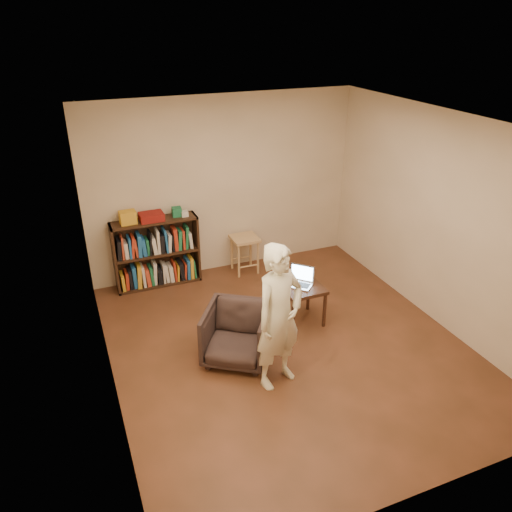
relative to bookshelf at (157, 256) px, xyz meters
name	(u,v)px	position (x,y,z in m)	size (l,w,h in m)	color
floor	(287,346)	(1.08, -2.09, -0.44)	(4.50, 4.50, 0.00)	#422715
ceiling	(295,125)	(1.08, -2.09, 2.16)	(4.50, 4.50, 0.00)	silver
wall_back	(223,186)	(1.08, 0.16, 0.86)	(4.00, 4.00, 0.00)	beige
wall_left	(99,281)	(-0.92, -2.09, 0.86)	(4.50, 4.50, 0.00)	beige
wall_right	(439,221)	(3.08, -2.09, 0.86)	(4.50, 4.50, 0.00)	beige
bookshelf	(157,256)	(0.00, 0.00, 0.00)	(1.20, 0.30, 1.00)	black
box_yellow	(128,217)	(-0.34, -0.02, 0.65)	(0.22, 0.16, 0.18)	gold
red_cloth	(151,217)	(-0.02, -0.02, 0.61)	(0.32, 0.24, 0.11)	maroon
box_green	(177,212)	(0.34, 0.00, 0.62)	(0.13, 0.13, 0.13)	#1B6740
box_white	(185,214)	(0.44, -0.04, 0.60)	(0.09, 0.09, 0.07)	beige
stool	(245,244)	(1.30, -0.12, 0.02)	(0.39, 0.39, 0.56)	tan
armchair	(237,334)	(0.45, -2.09, -0.11)	(0.69, 0.71, 0.65)	#322521
side_table	(302,292)	(1.47, -1.67, -0.01)	(0.50, 0.50, 0.51)	black
laptop	(300,280)	(1.47, -1.61, 0.13)	(0.39, 0.39, 0.24)	#B1B2B6
person	(279,317)	(0.73, -2.61, 0.36)	(0.59, 0.38, 1.60)	beige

